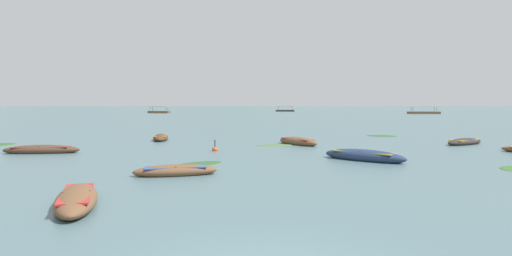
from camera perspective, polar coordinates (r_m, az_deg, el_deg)
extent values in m
plane|color=slate|center=(1506.47, -4.38, 3.01)|extent=(6000.00, 6000.00, 0.00)
cone|color=#4C5B56|center=(2756.54, -21.65, 6.19)|extent=(1286.57, 1286.57, 321.87)
cone|color=#56665B|center=(2594.45, -2.13, 7.94)|extent=(1415.62, 1415.62, 441.65)
ellipsoid|color=#4C3323|center=(28.10, -26.97, -2.66)|extent=(4.41, 1.20, 0.62)
cube|color=#B22D28|center=(28.08, -26.98, -2.29)|extent=(3.18, 0.87, 0.05)
cube|color=#4C3323|center=(28.08, -26.98, -2.19)|extent=(0.09, 0.76, 0.04)
ellipsoid|color=navy|center=(22.54, 14.36, -3.70)|extent=(4.06, 4.15, 0.71)
cube|color=olive|center=(22.51, 14.37, -3.17)|extent=(2.93, 2.99, 0.05)
cube|color=navy|center=(22.51, 14.37, -3.04)|extent=(0.69, 0.67, 0.04)
ellipsoid|color=brown|center=(30.62, 5.65, -1.85)|extent=(2.93, 4.17, 0.69)
cube|color=#B22D28|center=(30.60, 5.65, -1.46)|extent=(2.11, 3.00, 0.05)
cube|color=brown|center=(30.60, 5.65, -1.37)|extent=(0.73, 0.44, 0.04)
ellipsoid|color=brown|center=(17.58, -10.82, -5.74)|extent=(3.53, 1.62, 0.54)
cube|color=#28519E|center=(17.56, -10.83, -5.22)|extent=(2.54, 1.16, 0.05)
cube|color=brown|center=(17.55, -10.83, -5.05)|extent=(0.20, 0.73, 0.04)
ellipsoid|color=#2D2826|center=(34.18, 26.33, -1.71)|extent=(4.12, 3.21, 0.56)
cube|color=orange|center=(34.17, 26.34, -1.43)|extent=(2.97, 2.31, 0.05)
cube|color=#2D2826|center=(34.16, 26.34, -1.35)|extent=(0.51, 0.74, 0.04)
ellipsoid|color=brown|center=(13.11, -23.05, -8.88)|extent=(2.03, 4.13, 0.60)
cube|color=#B22D28|center=(13.08, -23.07, -8.11)|extent=(1.46, 2.98, 0.05)
cube|color=brown|center=(13.07, -23.07, -7.89)|extent=(0.75, 0.26, 0.04)
ellipsoid|color=#4C3323|center=(35.11, -12.74, -1.30)|extent=(1.48, 4.00, 0.64)
cube|color=orange|center=(35.10, -12.74, -0.99)|extent=(1.07, 2.88, 0.05)
cube|color=#4C3323|center=(35.10, -12.74, -0.90)|extent=(0.79, 0.15, 0.04)
cube|color=brown|center=(146.61, 21.69, 1.89)|extent=(10.13, 5.09, 0.90)
cylinder|color=#4C4742|center=(148.86, 22.92, 2.32)|extent=(0.10, 0.10, 1.80)
cylinder|color=#4C4742|center=(146.39, 23.22, 2.30)|extent=(0.10, 0.10, 1.80)
cylinder|color=#4C4742|center=(146.89, 20.18, 2.36)|extent=(0.10, 0.10, 1.80)
cylinder|color=#4C4742|center=(144.39, 20.43, 2.35)|extent=(0.10, 0.10, 1.80)
cube|color=beige|center=(146.59, 21.70, 2.68)|extent=(8.51, 4.28, 0.12)
cube|color=#2D2826|center=(184.85, 3.94, 2.32)|extent=(8.34, 4.07, 0.90)
cylinder|color=#4C4742|center=(185.98, 4.88, 2.66)|extent=(0.10, 0.10, 1.80)
cylinder|color=#4C4742|center=(183.75, 4.89, 2.66)|extent=(0.10, 0.10, 1.80)
cylinder|color=#4C4742|center=(185.98, 3.00, 2.67)|extent=(0.10, 0.10, 1.80)
cylinder|color=#4C4742|center=(183.74, 2.99, 2.67)|extent=(0.10, 0.10, 1.80)
cube|color=#9E998E|center=(184.83, 3.94, 2.94)|extent=(7.01, 3.42, 0.12)
cube|color=brown|center=(152.19, -12.96, 2.07)|extent=(7.95, 4.56, 0.90)
cylinder|color=#4C4742|center=(152.54, -14.10, 2.48)|extent=(0.10, 0.10, 1.80)
cylinder|color=#4C4742|center=(154.28, -13.78, 2.49)|extent=(0.10, 0.10, 1.80)
cylinder|color=#4C4742|center=(150.11, -12.13, 2.50)|extent=(0.10, 0.10, 1.80)
cylinder|color=#4C4742|center=(151.87, -11.84, 2.51)|extent=(0.10, 0.10, 1.80)
cube|color=#9E998E|center=(152.17, -12.97, 2.83)|extent=(6.68, 3.83, 0.12)
sphere|color=#DB4C1E|center=(26.39, -5.56, -2.94)|extent=(0.37, 0.37, 0.37)
cylinder|color=black|center=(26.35, -5.56, -2.27)|extent=(0.06, 0.06, 0.62)
ellipsoid|color=#477033|center=(29.82, 2.53, -2.37)|extent=(2.83, 1.44, 0.14)
ellipsoid|color=#2D5628|center=(35.54, -31.17, -1.93)|extent=(1.89, 2.37, 0.14)
ellipsoid|color=#2D5628|center=(40.46, 16.61, -1.05)|extent=(3.28, 2.81, 0.14)
ellipsoid|color=#2D5628|center=(20.44, -8.28, -4.93)|extent=(3.31, 3.17, 0.14)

